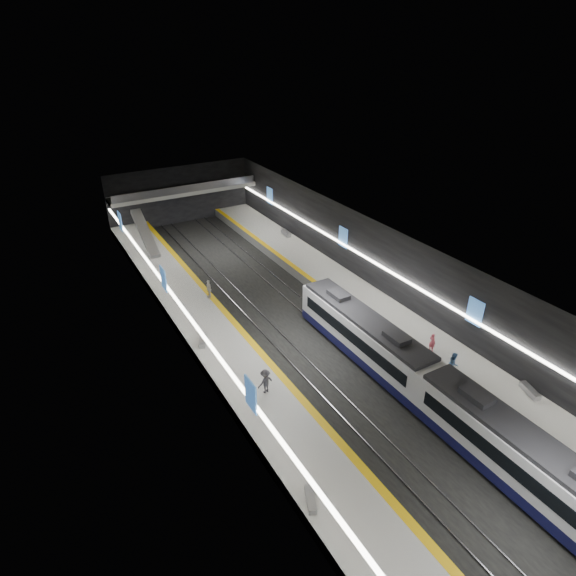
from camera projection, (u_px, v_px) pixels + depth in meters
ground at (315, 344)px, 42.21m from camera, size 70.00×70.00×0.00m
ceiling at (317, 261)px, 38.41m from camera, size 20.00×70.00×0.04m
wall_left at (203, 338)px, 35.93m from camera, size 0.04×70.00×8.00m
wall_right at (406, 278)px, 44.68m from camera, size 0.04×70.00×8.00m
wall_back at (180, 195)px, 67.04m from camera, size 20.00×0.04×8.00m
platform_left at (236, 365)px, 38.69m from camera, size 5.00×70.00×1.00m
tile_surface_left at (236, 360)px, 38.44m from camera, size 5.00×70.00×0.02m
tactile_strip_left at (260, 352)px, 39.40m from camera, size 0.60×70.00×0.02m
platform_right at (382, 317)px, 45.25m from camera, size 5.00×70.00×1.00m
tile_surface_right at (382, 312)px, 45.01m from camera, size 5.00×70.00×0.02m
tactile_strip_right at (364, 318)px, 44.04m from camera, size 0.60×70.00×0.02m
rails at (315, 343)px, 42.18m from camera, size 6.52×70.00×0.12m
train at (429, 386)px, 33.86m from camera, size 2.69×30.04×3.60m
ad_posters at (310, 294)px, 40.83m from camera, size 19.94×53.50×2.20m
cove_light_left at (206, 340)px, 36.11m from camera, size 0.25×68.60×0.12m
cove_light_right at (404, 280)px, 44.69m from camera, size 0.25×68.60×0.12m
mezzanine_bridge at (184, 191)px, 64.97m from camera, size 20.00×3.00×1.50m
escalator at (145, 233)px, 57.41m from camera, size 1.20×7.50×3.92m
bench_left_near at (311, 499)px, 26.84m from camera, size 1.12×1.76×0.42m
bench_left_far at (203, 340)px, 40.54m from camera, size 1.24×1.89×0.45m
bench_right_near at (530, 391)px, 34.88m from camera, size 1.04×1.89×0.45m
bench_right_far at (286, 233)px, 61.79m from camera, size 0.78×2.08×0.50m
passenger_right_a at (432, 342)px, 39.26m from camera, size 0.42×0.61×1.61m
passenger_right_b at (454, 363)px, 36.63m from camera, size 1.13×1.08×1.84m
passenger_left_a at (209, 289)px, 47.07m from camera, size 0.49×1.12×1.89m
passenger_left_b at (265, 381)px, 34.65m from camera, size 1.38×0.97×1.95m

